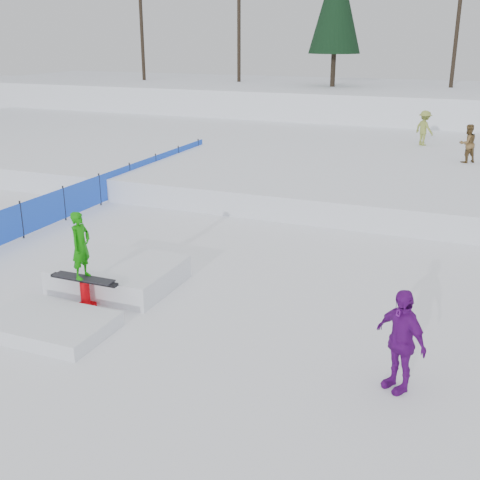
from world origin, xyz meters
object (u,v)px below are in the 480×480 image
at_px(safety_fence, 100,189).
at_px(jib_rail_feature, 101,284).
at_px(walker_ygreen, 424,128).
at_px(spectator_purple, 400,340).
at_px(walker_olive, 467,144).

xyz_separation_m(safety_fence, jib_rail_feature, (4.43, -6.39, -0.25)).
bearing_deg(jib_rail_feature, walker_ygreen, 74.75).
relative_size(safety_fence, walker_ygreen, 10.43).
distance_m(safety_fence, walker_ygreen, 14.83).
bearing_deg(walker_ygreen, safety_fence, 92.05).
bearing_deg(spectator_purple, safety_fence, -177.58).
relative_size(spectator_purple, jib_rail_feature, 0.40).
relative_size(walker_ygreen, jib_rail_feature, 0.35).
distance_m(walker_ygreen, spectator_purple, 19.21).
height_order(safety_fence, jib_rail_feature, jib_rail_feature).
relative_size(walker_olive, jib_rail_feature, 0.33).
relative_size(walker_ygreen, spectator_purple, 0.87).
bearing_deg(spectator_purple, jib_rail_feature, -153.47).
bearing_deg(walker_ygreen, jib_rail_feature, 115.75).
height_order(walker_ygreen, jib_rail_feature, walker_ygreen).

